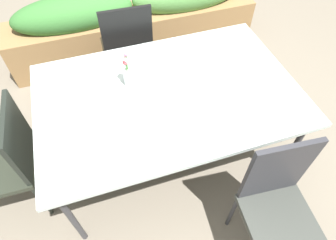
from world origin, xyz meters
The scene contains 7 objects.
ground_plane centered at (0.00, 0.00, 0.00)m, with size 12.00×12.00×0.00m, color #756B5B.
dining_table centered at (-0.09, 0.02, 0.73)m, with size 1.78×1.16×0.78m.
chair_end_left centered at (-1.25, 0.02, 0.52)m, with size 0.50×0.50×0.91m.
chair_far_side centered at (-0.19, 0.87, 0.57)m, with size 0.46×0.46×1.01m.
chair_near_right centered at (0.32, -0.83, 0.55)m, with size 0.45×0.45×0.99m.
flower_vase centered at (-0.32, 0.18, 0.90)m, with size 0.06×0.06×0.28m.
planter_box centered at (0.02, 1.53, 0.38)m, with size 2.71×0.48×0.81m.
Camera 1 is at (-0.51, -1.29, 2.20)m, focal length 30.99 mm.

